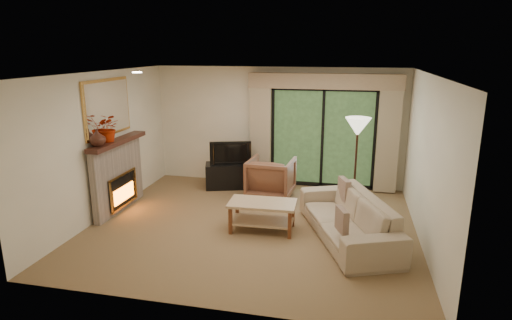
% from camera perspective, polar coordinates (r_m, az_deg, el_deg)
% --- Properties ---
extents(floor, '(5.50, 5.50, 0.00)m').
position_cam_1_polar(floor, '(7.52, -0.50, -8.71)').
color(floor, olive).
rests_on(floor, ground).
extents(ceiling, '(5.50, 5.50, 0.00)m').
position_cam_1_polar(ceiling, '(6.91, -0.55, 11.49)').
color(ceiling, white).
rests_on(ceiling, ground).
extents(wall_back, '(5.00, 0.00, 5.00)m').
position_cam_1_polar(wall_back, '(9.50, 2.89, 4.46)').
color(wall_back, beige).
rests_on(wall_back, ground).
extents(wall_front, '(5.00, 0.00, 5.00)m').
position_cam_1_polar(wall_front, '(4.80, -7.30, -5.99)').
color(wall_front, beige).
rests_on(wall_front, ground).
extents(wall_left, '(0.00, 5.00, 5.00)m').
position_cam_1_polar(wall_left, '(8.16, -19.71, 1.90)').
color(wall_left, beige).
rests_on(wall_left, ground).
extents(wall_right, '(0.00, 5.00, 5.00)m').
position_cam_1_polar(wall_right, '(7.03, 21.88, -0.27)').
color(wall_right, beige).
rests_on(wall_right, ground).
extents(fireplace, '(0.24, 1.70, 1.37)m').
position_cam_1_polar(fireplace, '(8.41, -17.94, -1.92)').
color(fireplace, gray).
rests_on(fireplace, floor).
extents(mirror, '(0.07, 1.45, 1.02)m').
position_cam_1_polar(mirror, '(8.20, -19.16, 6.63)').
color(mirror, tan).
rests_on(mirror, wall_left).
extents(sliding_door, '(2.26, 0.10, 2.16)m').
position_cam_1_polar(sliding_door, '(9.38, 8.86, 2.92)').
color(sliding_door, black).
rests_on(sliding_door, floor).
extents(curtain_left, '(0.45, 0.18, 2.35)m').
position_cam_1_polar(curtain_left, '(9.43, 0.61, 3.78)').
color(curtain_left, tan).
rests_on(curtain_left, floor).
extents(curtain_right, '(0.45, 0.18, 2.35)m').
position_cam_1_polar(curtain_right, '(9.27, 17.20, 2.93)').
color(curtain_right, tan).
rests_on(curtain_right, floor).
extents(cornice, '(3.20, 0.24, 0.32)m').
position_cam_1_polar(cornice, '(9.12, 9.13, 10.33)').
color(cornice, tan).
rests_on(cornice, wall_back).
extents(media_console, '(1.18, 0.79, 0.54)m').
position_cam_1_polar(media_console, '(9.42, -3.38, -2.07)').
color(media_console, black).
rests_on(media_console, floor).
extents(tv, '(0.88, 0.37, 0.51)m').
position_cam_1_polar(tv, '(9.28, -3.43, 1.05)').
color(tv, black).
rests_on(tv, media_console).
extents(armchair, '(0.95, 0.97, 0.83)m').
position_cam_1_polar(armchair, '(8.75, 2.00, -2.40)').
color(armchair, brown).
rests_on(armchair, floor).
extents(sofa, '(1.76, 2.60, 0.71)m').
position_cam_1_polar(sofa, '(7.08, 12.10, -7.49)').
color(sofa, tan).
rests_on(sofa, floor).
extents(pillow_near, '(0.21, 0.36, 0.35)m').
position_cam_1_polar(pillow_near, '(6.35, 11.38, -7.88)').
color(pillow_near, brown).
rests_on(pillow_near, sofa).
extents(pillow_far, '(0.24, 0.40, 0.39)m').
position_cam_1_polar(pillow_far, '(7.65, 11.66, -3.87)').
color(pillow_far, brown).
rests_on(pillow_far, sofa).
extents(coffee_table, '(1.13, 0.65, 0.50)m').
position_cam_1_polar(coffee_table, '(7.24, 0.85, -7.49)').
color(coffee_table, tan).
rests_on(coffee_table, floor).
extents(floor_lamp, '(0.59, 0.59, 1.76)m').
position_cam_1_polar(floor_lamp, '(8.21, 13.13, -0.56)').
color(floor_lamp, beige).
rests_on(floor_lamp, floor).
extents(vase, '(0.30, 0.30, 0.29)m').
position_cam_1_polar(vase, '(7.73, -20.41, 2.81)').
color(vase, '#3B1C14').
rests_on(vase, fireplace).
extents(branches, '(0.50, 0.44, 0.50)m').
position_cam_1_polar(branches, '(8.01, -19.11, 4.06)').
color(branches, '#9D2106').
rests_on(branches, fireplace).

